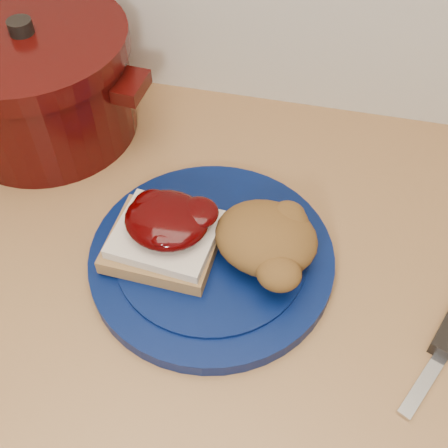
% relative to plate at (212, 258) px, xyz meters
% --- Properties ---
extents(base_cabinet, '(4.00, 0.60, 0.86)m').
position_rel_plate_xyz_m(base_cabinet, '(0.02, 0.01, -0.48)').
color(base_cabinet, beige).
rests_on(base_cabinet, floor).
extents(plate, '(0.32, 0.32, 0.02)m').
position_rel_plate_xyz_m(plate, '(0.00, 0.00, 0.00)').
color(plate, '#04103D').
rests_on(plate, wood_countertop).
extents(sandwich, '(0.12, 0.11, 0.06)m').
position_rel_plate_xyz_m(sandwich, '(-0.05, -0.01, 0.04)').
color(sandwich, olive).
rests_on(sandwich, plate).
extents(stuffing_mound, '(0.13, 0.11, 0.06)m').
position_rel_plate_xyz_m(stuffing_mound, '(0.06, 0.01, 0.04)').
color(stuffing_mound, brown).
rests_on(stuffing_mound, plate).
extents(butter_knife, '(0.09, 0.17, 0.00)m').
position_rel_plate_xyz_m(butter_knife, '(0.26, -0.05, -0.01)').
color(butter_knife, silver).
rests_on(butter_knife, wood_countertop).
extents(dutch_oven, '(0.31, 0.28, 0.17)m').
position_rel_plate_xyz_m(dutch_oven, '(-0.28, 0.18, 0.07)').
color(dutch_oven, '#310604').
rests_on(dutch_oven, wood_countertop).
extents(pepper_grinder, '(0.06, 0.06, 0.13)m').
position_rel_plate_xyz_m(pepper_grinder, '(-0.32, 0.22, 0.06)').
color(pepper_grinder, black).
rests_on(pepper_grinder, wood_countertop).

